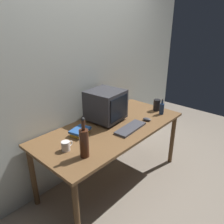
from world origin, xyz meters
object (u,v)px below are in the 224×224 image
Objects in this scene: keyboard at (130,128)px; mug at (66,146)px; crt_monitor at (106,105)px; computer_mouse at (147,119)px; bottle_short at (162,108)px; book_stack at (80,131)px; bottle_tall at (84,142)px; metal_canister at (157,105)px.

mug is (-0.73, 0.18, 0.03)m from keyboard.
computer_mouse is at bearing -49.20° from crt_monitor.
bottle_short is (0.60, -0.04, 0.06)m from keyboard.
book_stack is at bearing 143.81° from computer_mouse.
crt_monitor is 0.74m from bottle_short.
bottle_tall is (-0.68, -0.02, 0.13)m from keyboard.
bottle_tall is 0.23m from mug.
bottle_tall reaches higher than mug.
computer_mouse is at bearing -10.60° from mug.
metal_canister is at bearing 59.50° from bottle_short.
bottle_short is 1.37× the size of metal_canister.
crt_monitor reaches higher than metal_canister.
metal_canister is (1.40, -0.11, 0.03)m from mug.
bottle_short is at bearing -120.50° from metal_canister.
keyboard is 3.50× the size of mug.
crt_monitor reaches higher than bottle_short.
bottle_tall is at bearing -75.62° from mug.
mug is 1.40m from metal_canister.
bottle_tall is 1.83× the size of bottle_short.
bottle_tall is at bearing -150.48° from crt_monitor.
bottle_tall is (-0.99, -0.01, 0.12)m from computer_mouse.
bottle_short is 1.71× the size of mug.
bottle_short reaches higher than mug.
keyboard is 2.80× the size of metal_canister.
crt_monitor is 0.75m from metal_canister.
keyboard is 0.55m from book_stack.
metal_canister is (0.66, 0.08, 0.06)m from keyboard.
bottle_short is (0.29, -0.02, 0.06)m from computer_mouse.
crt_monitor reaches higher than mug.
keyboard is at bearing -173.37° from metal_canister.
bottle_tall is at bearing -175.97° from metal_canister.
mug reaches higher than computer_mouse.
crt_monitor is 0.40m from keyboard.
mug reaches higher than keyboard.
keyboard is 0.67m from metal_canister.
keyboard is at bearing -87.62° from crt_monitor.
metal_canister is at bearing -22.58° from crt_monitor.
computer_mouse reaches higher than keyboard.
crt_monitor reaches higher than keyboard.
crt_monitor is 0.52m from computer_mouse.
bottle_tall is 0.42m from book_stack.
bottle_short is at bearing -0.81° from bottle_tall.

